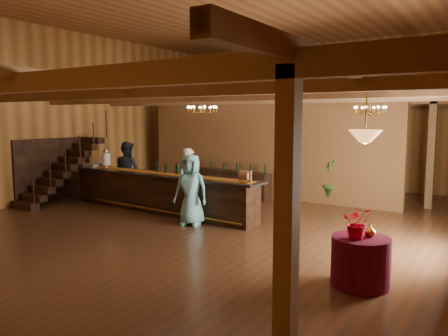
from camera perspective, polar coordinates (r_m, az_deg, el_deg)
The scene contains 28 objects.
floor at distance 11.63m, azimuth -0.89°, elevation -6.67°, with size 14.00×14.00×0.00m, color #442B1A.
ceiling at distance 11.65m, azimuth -0.95°, elevation 20.66°, with size 14.00×14.00×0.00m, color #A36833.
wall_back at distance 17.57m, azimuth 11.94°, elevation 6.80°, with size 12.00×0.10×5.50m, color #A76831.
wall_left at distance 15.47m, azimuth -19.88°, elevation 6.56°, with size 0.10×14.00×5.50m, color #A76831.
beam_grid at distance 11.75m, azimuth 0.47°, elevation 9.40°, with size 11.90×13.90×0.39m.
support_posts at distance 10.96m, azimuth -2.36°, elevation 0.98°, with size 9.20×10.20×3.20m.
partition_wall at distance 14.63m, azimuth 5.08°, elevation 2.23°, with size 9.00×0.18×3.10m, color brown.
staircase at distance 14.68m, azimuth -20.59°, elevation -0.32°, with size 1.00×2.80×2.00m.
backroom_boxes at distance 16.44m, azimuth 8.93°, elevation -0.90°, with size 4.10×0.60×1.10m.
tasting_bar at distance 12.54m, azimuth -8.45°, elevation -3.14°, with size 6.65×1.17×1.12m.
beverage_dispenser at distance 14.17m, azimuth -15.15°, elevation 1.23°, with size 0.26×0.26×0.60m.
glass_rack_tray at distance 14.50m, azimuth -16.63°, elevation 0.36°, with size 0.50×0.50×0.10m, color gray.
raffle_drum at distance 10.58m, azimuth 2.78°, elevation -0.98°, with size 0.34×0.24×0.30m.
bar_bottle_0 at distance 12.65m, azimuth -8.69°, elevation 0.12°, with size 0.07×0.07×0.30m, color black.
bar_bottle_1 at distance 12.43m, azimuth -7.62°, elevation 0.02°, with size 0.07×0.07×0.30m, color black.
bar_bottle_2 at distance 12.15m, azimuth -6.20°, elevation -0.12°, with size 0.07×0.07×0.30m, color black.
bar_bottle_3 at distance 12.12m, azimuth -6.05°, elevation -0.13°, with size 0.07×0.07×0.30m, color black.
backbar_shelf at distance 14.88m, azimuth 0.86°, elevation -2.01°, with size 3.05×0.48×0.86m, color #3F2417.
round_table at distance 7.46m, azimuth 17.39°, elevation -11.57°, with size 0.92×0.92×0.80m, color maroon.
chandelier_left at distance 11.92m, azimuth -2.86°, elevation 7.69°, with size 0.80×0.80×0.46m.
chandelier_right at distance 11.81m, azimuth 18.54°, elevation 7.25°, with size 0.80×0.80×0.48m.
pendant_lamp at distance 7.09m, azimuth 17.97°, elevation 3.98°, with size 0.52×0.52×0.90m.
bartender at distance 12.80m, azimuth -4.58°, elevation -1.36°, with size 0.65×0.43×1.79m, color white.
staff_second at distance 14.39m, azimuth -12.47°, elevation -0.38°, with size 0.92×0.72×1.90m, color black.
guest at distance 10.87m, azimuth -4.34°, elevation -2.85°, with size 0.87×0.57×1.78m, color #71C6CD.
floor_plant at distance 13.92m, azimuth 14.10°, elevation -1.70°, with size 0.77×0.62×1.40m, color #2C541E.
table_flowers at distance 7.17m, azimuth 17.06°, elevation -6.85°, with size 0.46×0.40×0.51m, color red.
table_vase at distance 7.38m, azimuth 18.54°, elevation -7.32°, with size 0.15×0.15×0.31m, color olive.
Camera 1 is at (6.27, -9.41, 2.71)m, focal length 35.00 mm.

